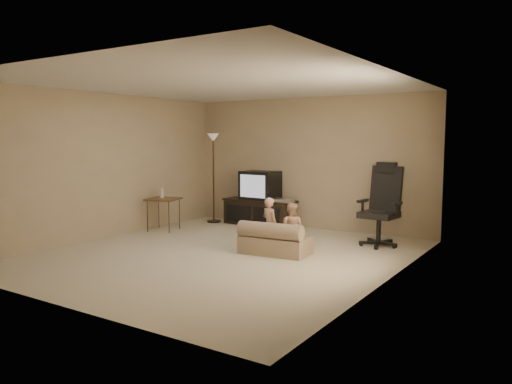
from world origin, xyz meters
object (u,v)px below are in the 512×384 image
(child_sofa, at_px, (274,241))
(toddler_left, at_px, (270,225))
(tv_stand, at_px, (260,203))
(side_table, at_px, (163,199))
(office_chair, at_px, (381,216))
(toddler_right, at_px, (291,229))
(floor_lamp, at_px, (213,158))

(child_sofa, xyz_separation_m, toddler_left, (-0.14, 0.11, 0.22))
(tv_stand, height_order, side_table, tv_stand)
(office_chair, height_order, child_sofa, office_chair)
(side_table, xyz_separation_m, toddler_right, (2.99, -0.46, -0.20))
(tv_stand, height_order, office_chair, office_chair)
(office_chair, bearing_deg, toddler_left, -127.51)
(office_chair, bearing_deg, side_table, -161.69)
(toddler_left, bearing_deg, child_sofa, 160.28)
(floor_lamp, bearing_deg, toddler_right, -31.87)
(office_chair, bearing_deg, floor_lamp, 179.60)
(side_table, height_order, toddler_right, side_table)
(side_table, relative_size, toddler_right, 1.05)
(tv_stand, xyz_separation_m, toddler_left, (1.42, -1.95, -0.03))
(side_table, bearing_deg, floor_lamp, 80.54)
(floor_lamp, distance_m, toddler_right, 3.40)
(office_chair, height_order, toddler_left, office_chair)
(tv_stand, height_order, toddler_right, tv_stand)
(tv_stand, relative_size, child_sofa, 1.44)
(child_sofa, bearing_deg, tv_stand, 121.54)
(child_sofa, bearing_deg, toddler_right, 19.38)
(floor_lamp, distance_m, child_sofa, 3.34)
(side_table, relative_size, floor_lamp, 0.45)
(child_sofa, bearing_deg, toddler_left, 135.03)
(toddler_right, bearing_deg, floor_lamp, -44.22)
(floor_lamp, relative_size, child_sofa, 1.72)
(tv_stand, relative_size, toddler_right, 1.95)
(child_sofa, relative_size, toddler_left, 1.27)
(side_table, bearing_deg, tv_stand, 51.08)
(toddler_right, bearing_deg, side_table, -21.15)
(floor_lamp, height_order, toddler_left, floor_lamp)
(office_chair, relative_size, child_sofa, 1.26)
(floor_lamp, height_order, toddler_right, floor_lamp)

